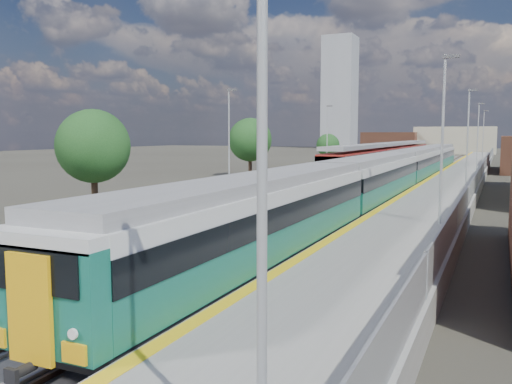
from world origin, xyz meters
The scene contains 11 objects.
ground centered at (0.00, 50.00, 0.00)m, with size 320.00×320.00×0.00m, color #47443A.
ballast_bed centered at (-2.25, 52.50, 0.03)m, with size 10.50×155.00×0.06m, color #565451.
tracks centered at (-1.65, 54.18, 0.11)m, with size 8.96×160.00×0.17m.
platform_right centered at (5.28, 52.49, 0.54)m, with size 4.70×155.00×8.52m.
platform_left centered at (-9.05, 52.49, 0.52)m, with size 4.30×155.00×8.52m.
buildings centered at (-18.12, 138.60, 10.70)m, with size 72.00×185.50×40.00m.
green_train centered at (1.50, 41.69, 2.13)m, with size 2.74×76.46×3.02m.
red_train centered at (-5.50, 75.26, 2.20)m, with size 2.95×59.72×3.72m.
tree_a centered at (-16.00, 25.31, 4.23)m, with size 4.96×4.96×6.72m.
tree_b centered at (-18.10, 54.91, 4.38)m, with size 5.14×5.14×6.96m.
tree_c centered at (-16.94, 82.84, 3.23)m, with size 3.80×3.80×5.15m.
Camera 1 is at (8.98, -3.43, 5.03)m, focal length 38.00 mm.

